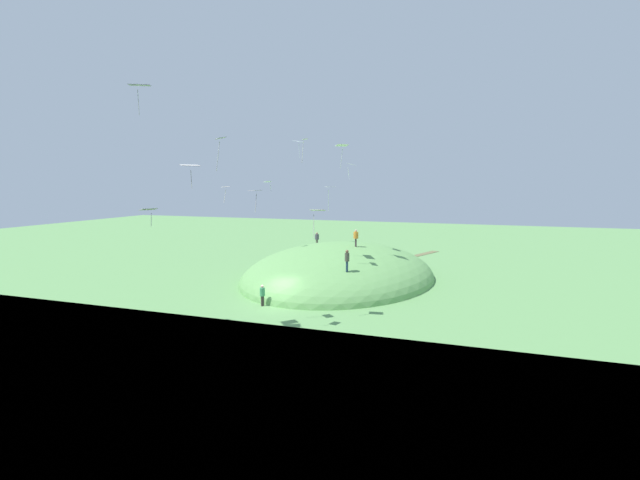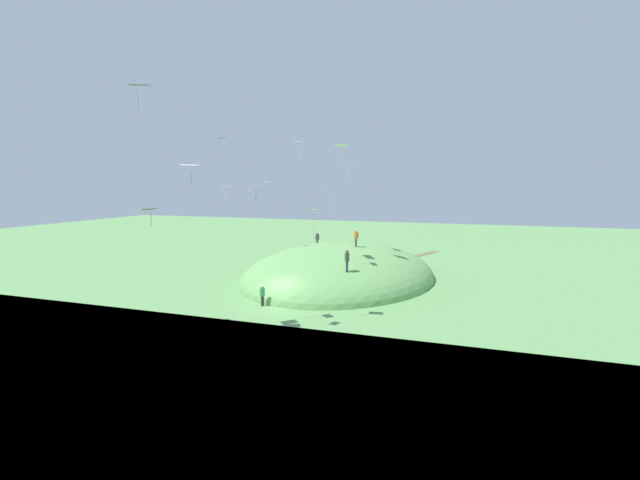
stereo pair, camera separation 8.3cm
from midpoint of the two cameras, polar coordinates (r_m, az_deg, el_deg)
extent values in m
plane|color=#629855|center=(37.54, -5.15, -7.82)|extent=(160.00, 160.00, 0.00)
ellipsoid|color=#67A158|center=(47.62, 2.50, -4.62)|extent=(24.85, 18.40, 6.86)
cube|color=#676541|center=(60.06, 10.02, -2.27)|extent=(16.97, 7.29, 0.04)
cube|color=#3D2B33|center=(45.93, 4.41, -0.31)|extent=(0.28, 0.18, 0.80)
cylinder|color=orange|center=(45.84, 4.42, 0.58)|extent=(0.55, 0.55, 0.63)
sphere|color=beige|center=(45.79, 4.42, 1.12)|extent=(0.24, 0.24, 0.24)
cube|color=#1C344B|center=(38.59, 3.33, -3.20)|extent=(0.22, 0.14, 0.86)
cylinder|color=#48483D|center=(38.46, 3.34, -2.07)|extent=(0.42, 0.42, 0.68)
sphere|color=brown|center=(38.39, 3.34, -1.38)|extent=(0.26, 0.26, 0.26)
cube|color=#57524A|center=(55.34, -0.29, -0.34)|extent=(0.28, 0.19, 0.78)
cylinder|color=#43414B|center=(55.26, -0.29, 0.38)|extent=(0.56, 0.56, 0.61)
sphere|color=#97725D|center=(55.21, -0.30, 0.81)|extent=(0.23, 0.23, 0.23)
cube|color=#332C29|center=(37.30, -6.89, -7.30)|extent=(0.25, 0.23, 0.80)
cylinder|color=#3C8F5B|center=(37.12, -6.91, -6.23)|extent=(0.56, 0.56, 0.64)
sphere|color=beige|center=(37.03, -6.92, -5.56)|extent=(0.24, 0.24, 0.24)
cube|color=white|center=(42.34, 2.72, 11.34)|extent=(1.25, 1.29, 0.15)
cylinder|color=white|center=(42.24, 2.67, 9.81)|extent=(0.21, 0.28, 1.72)
cube|color=white|center=(31.55, -11.83, 11.94)|extent=(1.01, 1.00, 0.15)
cylinder|color=white|center=(31.51, -12.15, 9.81)|extent=(0.10, 0.29, 1.90)
cube|color=#F5D9CF|center=(48.27, -11.22, 6.31)|extent=(1.25, 1.22, 0.07)
cylinder|color=#F5D9CF|center=(48.49, -11.32, 5.21)|extent=(0.20, 0.22, 1.34)
cube|color=white|center=(46.81, -6.28, 7.01)|extent=(0.86, 0.75, 0.10)
cylinder|color=white|center=(46.89, -5.90, 6.30)|extent=(0.11, 0.10, 0.82)
cube|color=silver|center=(30.70, -15.32, 8.68)|extent=(1.38, 1.34, 0.12)
cylinder|color=silver|center=(30.98, -15.20, 7.05)|extent=(0.05, 0.09, 1.17)
cube|color=white|center=(30.28, -20.87, 17.05)|extent=(1.28, 1.42, 0.11)
cylinder|color=white|center=(29.88, -21.00, 15.22)|extent=(0.13, 0.08, 1.43)
cube|color=white|center=(29.89, -7.78, 5.93)|extent=(0.87, 0.69, 0.04)
cylinder|color=white|center=(29.73, -7.70, 4.42)|extent=(0.15, 0.09, 1.18)
cube|color=white|center=(49.24, -2.53, 11.78)|extent=(1.19, 0.89, 0.19)
cylinder|color=white|center=(48.87, -2.45, 10.69)|extent=(0.04, 0.12, 1.36)
cube|color=silver|center=(32.46, -0.23, 3.63)|extent=(0.85, 1.11, 0.14)
cylinder|color=silver|center=(32.33, -0.71, 1.71)|extent=(0.22, 0.10, 1.63)
cube|color=white|center=(46.12, 3.87, 9.10)|extent=(1.29, 0.98, 0.25)
cylinder|color=white|center=(46.29, 3.55, 8.01)|extent=(0.08, 0.18, 1.15)
cube|color=white|center=(38.33, -1.76, 12.05)|extent=(0.78, 0.70, 0.09)
cylinder|color=white|center=(38.24, -2.06, 10.54)|extent=(0.05, 0.16, 1.70)
cube|color=white|center=(40.62, 1.30, 6.42)|extent=(1.29, 1.19, 0.06)
cylinder|color=white|center=(40.86, 1.09, 4.76)|extent=(0.25, 0.12, 1.84)
cube|color=white|center=(32.33, -19.94, 3.51)|extent=(1.23, 1.09, 0.15)
cylinder|color=white|center=(32.41, -19.62, 2.33)|extent=(0.04, 0.10, 0.85)
camera|label=1|loc=(0.04, -89.94, 0.01)|focal=26.55mm
camera|label=2|loc=(0.04, 90.06, -0.01)|focal=26.55mm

